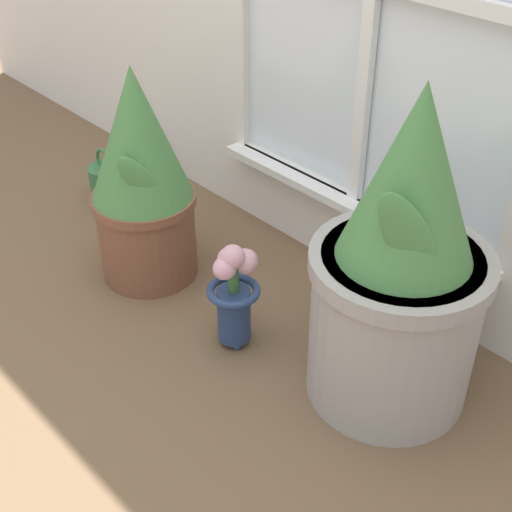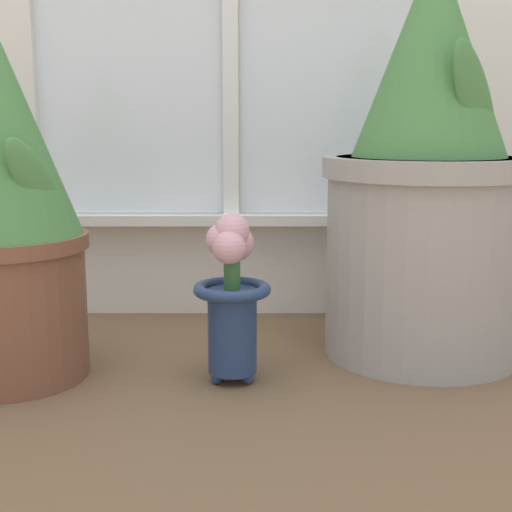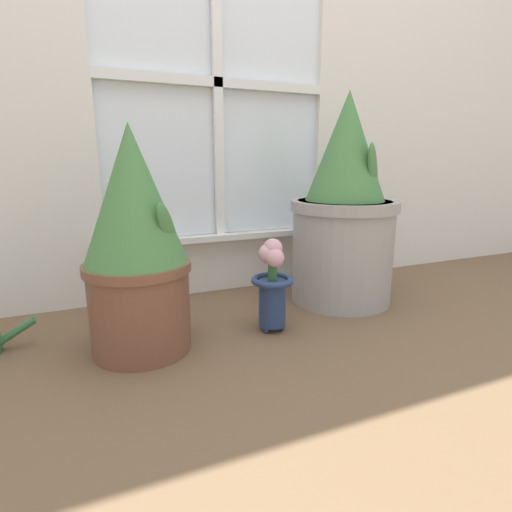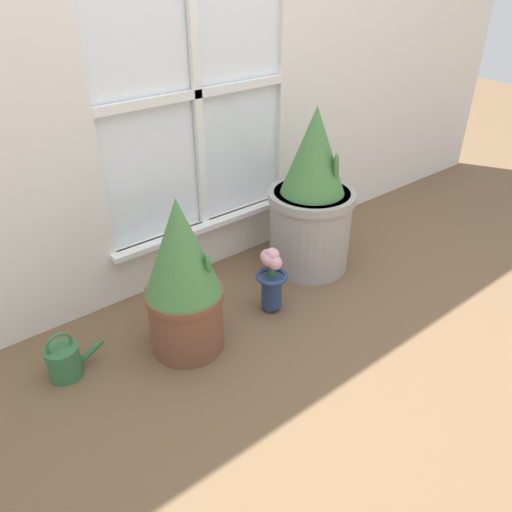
{
  "view_description": "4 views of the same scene",
  "coord_description": "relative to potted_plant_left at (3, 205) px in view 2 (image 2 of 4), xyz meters",
  "views": [
    {
      "loc": [
        1.08,
        -0.76,
        1.27
      ],
      "look_at": [
        0.02,
        0.24,
        0.24
      ],
      "focal_mm": 50.0,
      "sensor_mm": 36.0,
      "label": 1
    },
    {
      "loc": [
        0.06,
        -1.06,
        0.46
      ],
      "look_at": [
        0.06,
        0.19,
        0.22
      ],
      "focal_mm": 50.0,
      "sensor_mm": 36.0,
      "label": 2
    },
    {
      "loc": [
        -0.5,
        -0.93,
        0.54
      ],
      "look_at": [
        -0.01,
        0.24,
        0.23
      ],
      "focal_mm": 28.0,
      "sensor_mm": 36.0,
      "label": 3
    },
    {
      "loc": [
        -1.12,
        -1.15,
        1.33
      ],
      "look_at": [
        -0.03,
        0.21,
        0.26
      ],
      "focal_mm": 35.0,
      "sensor_mm": 36.0,
      "label": 4
    }
  ],
  "objects": [
    {
      "name": "flower_vase",
      "position": [
        0.4,
        -0.02,
        -0.15
      ],
      "size": [
        0.14,
        0.14,
        0.3
      ],
      "color": "navy",
      "rests_on": "ground_plane"
    },
    {
      "name": "potted_plant_left",
      "position": [
        0.0,
        0.0,
        0.0
      ],
      "size": [
        0.3,
        0.3,
        0.64
      ],
      "color": "brown",
      "rests_on": "ground_plane"
    },
    {
      "name": "ground_plane",
      "position": [
        0.39,
        -0.18,
        -0.31
      ],
      "size": [
        10.0,
        10.0,
        0.0
      ],
      "primitive_type": "plane",
      "color": "brown"
    },
    {
      "name": "potted_plant_right",
      "position": [
        0.78,
        0.13,
        0.03
      ],
      "size": [
        0.4,
        0.4,
        0.78
      ],
      "color": "#9E9993",
      "rests_on": "ground_plane"
    }
  ]
}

